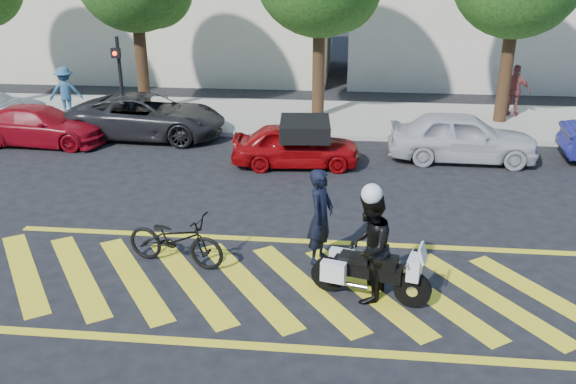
# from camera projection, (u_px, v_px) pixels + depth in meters

# --- Properties ---
(ground) EXTENTS (90.00, 90.00, 0.00)m
(ground) POSITION_uv_depth(u_px,v_px,m) (279.00, 285.00, 11.35)
(ground) COLOR black
(ground) RESTS_ON ground
(sidewalk) EXTENTS (60.00, 5.00, 0.15)m
(sidewalk) POSITION_uv_depth(u_px,v_px,m) (318.00, 118.00, 22.42)
(sidewalk) COLOR #9E998E
(sidewalk) RESTS_ON ground
(crosswalk) EXTENTS (12.33, 4.00, 0.01)m
(crosswalk) POSITION_uv_depth(u_px,v_px,m) (277.00, 285.00, 11.36)
(crosswalk) COLOR yellow
(crosswalk) RESTS_ON ground
(signal_pole) EXTENTS (0.28, 0.43, 3.20)m
(signal_pole) POSITION_uv_depth(u_px,v_px,m) (120.00, 76.00, 20.28)
(signal_pole) COLOR black
(signal_pole) RESTS_ON ground
(officer_bike) EXTENTS (0.67, 0.82, 1.95)m
(officer_bike) POSITION_uv_depth(u_px,v_px,m) (321.00, 217.00, 11.90)
(officer_bike) COLOR black
(officer_bike) RESTS_ON ground
(bicycle) EXTENTS (2.16, 1.15, 1.08)m
(bicycle) POSITION_uv_depth(u_px,v_px,m) (175.00, 239.00, 11.96)
(bicycle) COLOR black
(bicycle) RESTS_ON ground
(police_motorcycle) EXTENTS (2.13, 0.97, 0.96)m
(police_motorcycle) POSITION_uv_depth(u_px,v_px,m) (368.00, 272.00, 10.78)
(police_motorcycle) COLOR black
(police_motorcycle) RESTS_ON ground
(officer_moto) EXTENTS (0.99, 1.14, 2.02)m
(officer_moto) POSITION_uv_depth(u_px,v_px,m) (369.00, 247.00, 10.60)
(officer_moto) COLOR black
(officer_moto) RESTS_ON ground
(red_convertible) EXTENTS (3.75, 1.75, 1.24)m
(red_convertible) POSITION_uv_depth(u_px,v_px,m) (296.00, 145.00, 17.44)
(red_convertible) COLOR #900609
(red_convertible) RESTS_ON ground
(parked_left) EXTENTS (4.28, 1.87, 1.23)m
(parked_left) POSITION_uv_depth(u_px,v_px,m) (40.00, 126.00, 19.43)
(parked_left) COLOR maroon
(parked_left) RESTS_ON ground
(parked_mid_left) EXTENTS (5.23, 2.56, 1.43)m
(parked_mid_left) POSITION_uv_depth(u_px,v_px,m) (147.00, 116.00, 20.13)
(parked_mid_left) COLOR black
(parked_mid_left) RESTS_ON ground
(parked_mid_right) EXTENTS (4.32, 1.83, 1.46)m
(parked_mid_right) POSITION_uv_depth(u_px,v_px,m) (463.00, 137.00, 17.86)
(parked_mid_right) COLOR #B6B6BA
(parked_mid_right) RESTS_ON ground
(pedestrian_left) EXTENTS (1.32, 1.06, 1.78)m
(pedestrian_left) POSITION_uv_depth(u_px,v_px,m) (66.00, 92.00, 22.13)
(pedestrian_left) COLOR #2D587D
(pedestrian_left) RESTS_ON sidewalk
(pedestrian_right) EXTENTS (1.18, 0.89, 1.86)m
(pedestrian_right) POSITION_uv_depth(u_px,v_px,m) (515.00, 91.00, 22.07)
(pedestrian_right) COLOR brown
(pedestrian_right) RESTS_ON sidewalk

